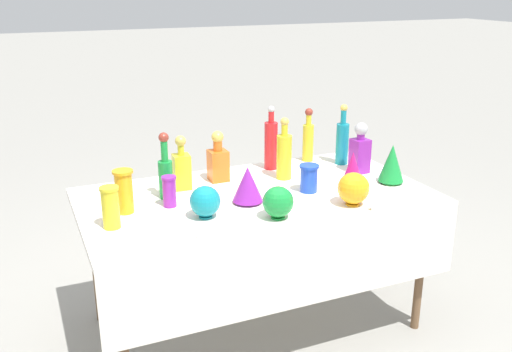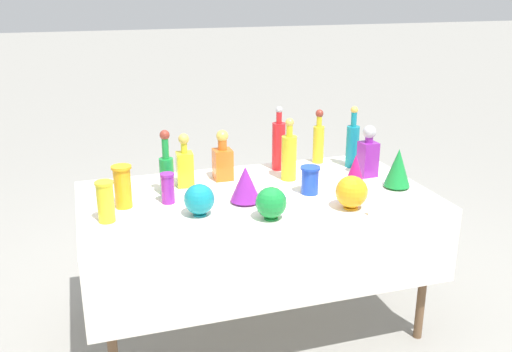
{
  "view_description": "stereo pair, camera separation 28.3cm",
  "coord_description": "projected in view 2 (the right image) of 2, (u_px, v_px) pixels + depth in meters",
  "views": [
    {
      "loc": [
        -1.08,
        -2.49,
        1.8
      ],
      "look_at": [
        0.0,
        0.0,
        0.86
      ],
      "focal_mm": 40.0,
      "sensor_mm": 36.0,
      "label": 1
    },
    {
      "loc": [
        -0.81,
        -2.59,
        1.8
      ],
      "look_at": [
        0.0,
        0.0,
        0.86
      ],
      "focal_mm": 40.0,
      "sensor_mm": 36.0,
      "label": 2
    }
  ],
  "objects": [
    {
      "name": "ground_plane",
      "position": [
        256.0,
        323.0,
        3.15
      ],
      "size": [
        40.0,
        40.0,
        0.0
      ],
      "primitive_type": "plane",
      "color": "gray"
    },
    {
      "name": "tall_bottle_4",
      "position": [
        353.0,
        143.0,
        3.29
      ],
      "size": [
        0.07,
        0.07,
        0.36
      ],
      "color": "teal",
      "rests_on": "display_table"
    },
    {
      "name": "tall_bottle_3",
      "position": [
        166.0,
        170.0,
        2.86
      ],
      "size": [
        0.07,
        0.07,
        0.34
      ],
      "color": "#198C38",
      "rests_on": "display_table"
    },
    {
      "name": "slender_vase_0",
      "position": [
        310.0,
        179.0,
        2.89
      ],
      "size": [
        0.1,
        0.1,
        0.14
      ],
      "color": "blue",
      "rests_on": "display_table"
    },
    {
      "name": "round_bowl_1",
      "position": [
        271.0,
        203.0,
        2.58
      ],
      "size": [
        0.14,
        0.14,
        0.15
      ],
      "color": "#198C38",
      "rests_on": "display_table"
    },
    {
      "name": "tall_bottle_1",
      "position": [
        279.0,
        144.0,
        3.24
      ],
      "size": [
        0.08,
        0.08,
        0.37
      ],
      "color": "red",
      "rests_on": "display_table"
    },
    {
      "name": "slender_vase_1",
      "position": [
        105.0,
        200.0,
        2.55
      ],
      "size": [
        0.08,
        0.08,
        0.19
      ],
      "color": "yellow",
      "rests_on": "display_table"
    },
    {
      "name": "tall_bottle_2",
      "position": [
        289.0,
        155.0,
        3.08
      ],
      "size": [
        0.08,
        0.08,
        0.34
      ],
      "color": "yellow",
      "rests_on": "display_table"
    },
    {
      "name": "fluted_vase_1",
      "position": [
        245.0,
        184.0,
        2.77
      ],
      "size": [
        0.15,
        0.15,
        0.18
      ],
      "color": "purple",
      "rests_on": "display_table"
    },
    {
      "name": "tall_bottle_0",
      "position": [
        319.0,
        140.0,
        3.37
      ],
      "size": [
        0.07,
        0.07,
        0.32
      ],
      "color": "yellow",
      "rests_on": "display_table"
    },
    {
      "name": "fluted_vase_2",
      "position": [
        355.0,
        174.0,
        2.88
      ],
      "size": [
        0.13,
        0.13,
        0.21
      ],
      "color": "#C61972",
      "rests_on": "display_table"
    },
    {
      "name": "slender_vase_3",
      "position": [
        123.0,
        185.0,
        2.71
      ],
      "size": [
        0.1,
        0.1,
        0.21
      ],
      "color": "orange",
      "rests_on": "display_table"
    },
    {
      "name": "display_table",
      "position": [
        259.0,
        209.0,
        2.88
      ],
      "size": [
        1.76,
        0.97,
        0.76
      ],
      "color": "white",
      "rests_on": "ground"
    },
    {
      "name": "square_decanter_1",
      "position": [
        185.0,
        165.0,
        2.99
      ],
      "size": [
        0.09,
        0.09,
        0.29
      ],
      "color": "yellow",
      "rests_on": "display_table"
    },
    {
      "name": "slender_vase_2",
      "position": [
        168.0,
        187.0,
        2.77
      ],
      "size": [
        0.07,
        0.07,
        0.15
      ],
      "color": "purple",
      "rests_on": "display_table"
    },
    {
      "name": "price_tag_center",
      "position": [
        192.0,
        231.0,
        2.44
      ],
      "size": [
        0.06,
        0.02,
        0.04
      ],
      "primitive_type": "cube",
      "rotation": [
        -0.21,
        0.0,
        -0.08
      ],
      "color": "white",
      "rests_on": "display_table"
    },
    {
      "name": "price_tag_left",
      "position": [
        374.0,
        210.0,
        2.65
      ],
      "size": [
        0.06,
        0.02,
        0.05
      ],
      "primitive_type": "cube",
      "rotation": [
        -0.21,
        0.0,
        0.02
      ],
      "color": "white",
      "rests_on": "display_table"
    },
    {
      "name": "cardboard_box_behind_left",
      "position": [
        251.0,
        218.0,
        4.15
      ],
      "size": [
        0.64,
        0.54,
        0.39
      ],
      "color": "tan",
      "rests_on": "ground"
    },
    {
      "name": "square_decanter_0",
      "position": [
        223.0,
        159.0,
        3.09
      ],
      "size": [
        0.1,
        0.1,
        0.28
      ],
      "color": "orange",
      "rests_on": "display_table"
    },
    {
      "name": "round_bowl_0",
      "position": [
        199.0,
        199.0,
        2.62
      ],
      "size": [
        0.14,
        0.14,
        0.15
      ],
      "color": "teal",
      "rests_on": "display_table"
    },
    {
      "name": "fluted_vase_0",
      "position": [
        398.0,
        168.0,
        2.96
      ],
      "size": [
        0.14,
        0.14,
        0.21
      ],
      "color": "#198C38",
      "rests_on": "display_table"
    },
    {
      "name": "round_bowl_2",
      "position": [
        352.0,
        192.0,
        2.7
      ],
      "size": [
        0.15,
        0.15,
        0.16
      ],
      "color": "orange",
      "rests_on": "display_table"
    },
    {
      "name": "square_decanter_2",
      "position": [
        368.0,
        153.0,
        3.14
      ],
      "size": [
        0.1,
        0.1,
        0.29
      ],
      "color": "purple",
      "rests_on": "display_table"
    }
  ]
}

